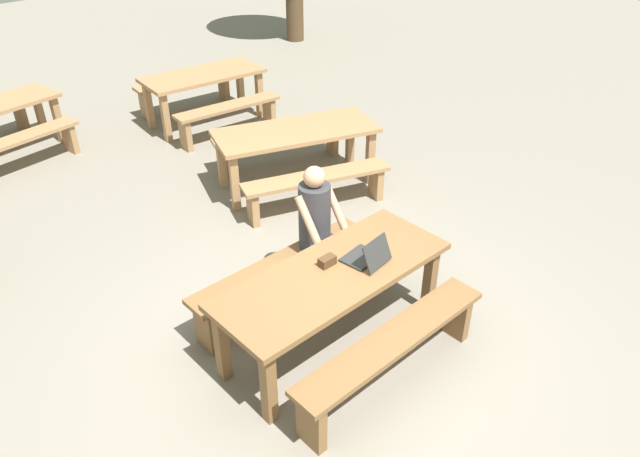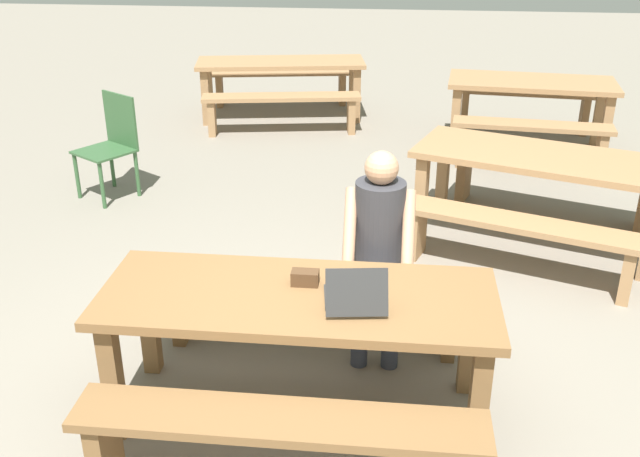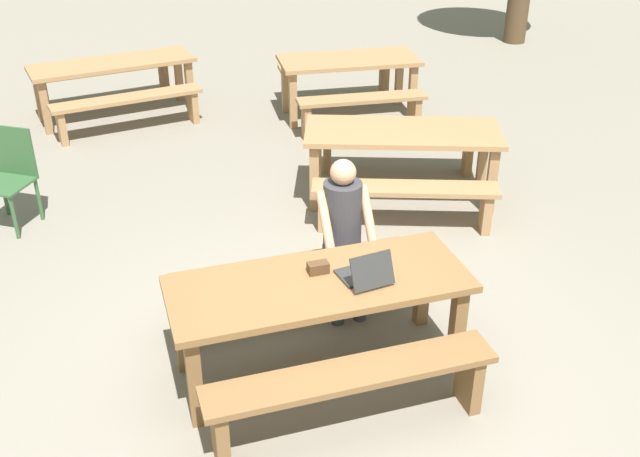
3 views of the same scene
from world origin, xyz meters
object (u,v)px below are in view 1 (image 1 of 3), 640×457
Objects in this scene: person_seated at (318,222)px; picnic_table_distant at (203,81)px; picnic_table_front at (333,282)px; laptop at (367,256)px; small_pouch at (327,261)px; picnic_table_rear at (296,138)px.

picnic_table_distant is (1.49, 4.10, -0.12)m from person_seated.
picnic_table_distant is (1.87, 4.70, 0.01)m from picnic_table_front.
laptop is 2.53× the size of small_pouch.
picnic_table_front is 5.06m from picnic_table_distant.
picnic_table_rear is at bearing -91.19° from picnic_table_distant.
picnic_table_front is at bearing -23.21° from laptop.
picnic_table_front is 0.98× the size of picnic_table_rear.
picnic_table_distant reaches higher than picnic_table_rear.
small_pouch is (0.02, 0.10, 0.14)m from picnic_table_front.
person_seated is at bearing -104.26° from picnic_table_distant.
laptop is at bearing -102.58° from picnic_table_distant.
person_seated reaches higher than picnic_table_distant.
laptop is at bearing -97.63° from person_seated.
small_pouch is 0.62m from person_seated.
picnic_table_distant is at bearing 68.30° from picnic_table_front.
picnic_table_rear is at bearing 54.70° from person_seated.
laptop is 0.28× the size of person_seated.
picnic_table_rear is (1.29, 2.38, -0.16)m from laptop.
picnic_table_distant is at bearing -115.66° from laptop.
picnic_table_rear is (1.58, 2.30, 0.00)m from picnic_table_front.
small_pouch reaches higher than picnic_table_rear.
person_seated is 0.62× the size of picnic_table_rear.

